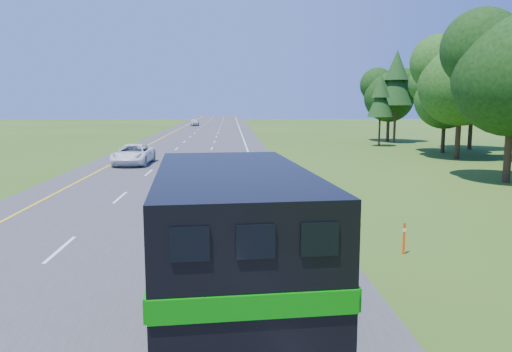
{
  "coord_description": "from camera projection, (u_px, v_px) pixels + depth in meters",
  "views": [
    {
      "loc": [
        3.76,
        3.88,
        4.8
      ],
      "look_at": [
        4.91,
        25.97,
        1.54
      ],
      "focal_mm": 35.0,
      "sensor_mm": 36.0,
      "label": 1
    }
  ],
  "objects": [
    {
      "name": "lane_markings",
      "position": [
        190.0,
        154.0,
        46.07
      ],
      "size": [
        11.15,
        260.0,
        0.01
      ],
      "color": "yellow",
      "rests_on": "road"
    },
    {
      "name": "white_suv",
      "position": [
        133.0,
        154.0,
        38.64
      ],
      "size": [
        2.77,
        5.68,
        1.55
      ],
      "primitive_type": "imported",
      "rotation": [
        0.0,
        0.0,
        -0.04
      ],
      "color": "white",
      "rests_on": "road"
    },
    {
      "name": "road",
      "position": [
        190.0,
        155.0,
        46.07
      ],
      "size": [
        15.0,
        260.0,
        0.04
      ],
      "primitive_type": "cube",
      "color": "#38383A",
      "rests_on": "ground"
    },
    {
      "name": "delineator",
      "position": [
        404.0,
        237.0,
        15.86
      ],
      "size": [
        0.08,
        0.05,
        1.02
      ],
      "color": "#FF460D",
      "rests_on": "ground"
    },
    {
      "name": "far_car",
      "position": [
        195.0,
        122.0,
        103.28
      ],
      "size": [
        1.72,
        4.15,
        1.41
      ],
      "primitive_type": "imported",
      "rotation": [
        0.0,
        0.0,
        0.01
      ],
      "color": "silver",
      "rests_on": "road"
    },
    {
      "name": "horse_truck",
      "position": [
        230.0,
        252.0,
        9.52
      ],
      "size": [
        3.21,
        8.36,
        3.62
      ],
      "rotation": [
        0.0,
        0.0,
        0.09
      ],
      "color": "black",
      "rests_on": "road"
    }
  ]
}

